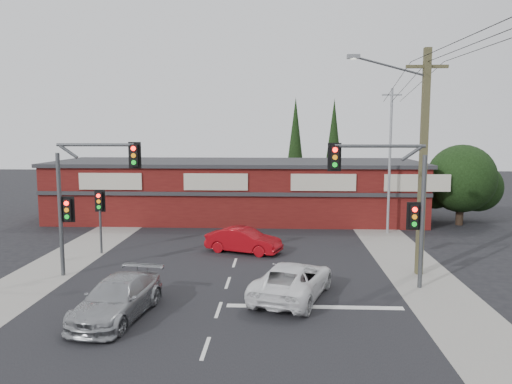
{
  "coord_description": "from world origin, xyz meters",
  "views": [
    {
      "loc": [
        2.2,
        -19.28,
        6.53
      ],
      "look_at": [
        1.12,
        3.0,
        3.71
      ],
      "focal_mm": 35.0,
      "sensor_mm": 36.0,
      "label": 1
    }
  ],
  "objects_px": {
    "utility_pole": "(420,155)",
    "white_suv": "(293,280)",
    "shop_building": "(237,189)",
    "red_sedan": "(244,240)",
    "silver_suv": "(117,299)"
  },
  "relations": [
    {
      "from": "white_suv",
      "to": "red_sedan",
      "type": "bearing_deg",
      "value": -53.07
    },
    {
      "from": "white_suv",
      "to": "red_sedan",
      "type": "relative_size",
      "value": 1.24
    },
    {
      "from": "shop_building",
      "to": "red_sedan",
      "type": "bearing_deg",
      "value": -82.97
    },
    {
      "from": "white_suv",
      "to": "utility_pole",
      "type": "distance_m",
      "value": 8.11
    },
    {
      "from": "utility_pole",
      "to": "white_suv",
      "type": "bearing_deg",
      "value": -148.86
    },
    {
      "from": "red_sedan",
      "to": "utility_pole",
      "type": "xyz_separation_m",
      "value": [
        8.08,
        -3.6,
        4.73
      ]
    },
    {
      "from": "silver_suv",
      "to": "utility_pole",
      "type": "height_order",
      "value": "utility_pole"
    },
    {
      "from": "white_suv",
      "to": "shop_building",
      "type": "bearing_deg",
      "value": -60.11
    },
    {
      "from": "silver_suv",
      "to": "utility_pole",
      "type": "xyz_separation_m",
      "value": [
        11.79,
        5.83,
        4.71
      ]
    },
    {
      "from": "silver_suv",
      "to": "shop_building",
      "type": "xyz_separation_m",
      "value": [
        2.43,
        19.83,
        1.45
      ]
    },
    {
      "from": "silver_suv",
      "to": "shop_building",
      "type": "distance_m",
      "value": 20.03
    },
    {
      "from": "white_suv",
      "to": "utility_pole",
      "type": "xyz_separation_m",
      "value": [
        5.65,
        3.42,
        4.7
      ]
    },
    {
      "from": "red_sedan",
      "to": "shop_building",
      "type": "height_order",
      "value": "shop_building"
    },
    {
      "from": "utility_pole",
      "to": "red_sedan",
      "type": "bearing_deg",
      "value": 155.97
    },
    {
      "from": "shop_building",
      "to": "silver_suv",
      "type": "bearing_deg",
      "value": -96.98
    }
  ]
}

